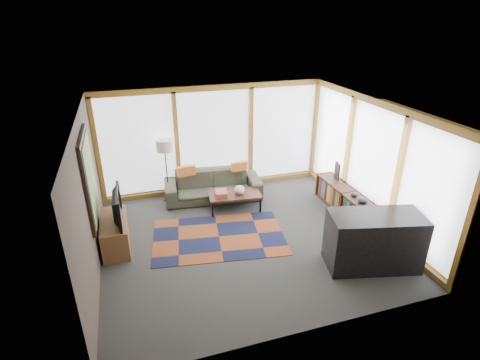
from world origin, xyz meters
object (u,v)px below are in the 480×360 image
object	(u,v)px
floor_lamp	(167,171)
coffee_table	(235,202)
bar_counter	(374,241)
tv_console	(115,233)
television	(113,207)
sofa	(213,186)
bookshelf	(348,203)

from	to	relation	value
floor_lamp	coffee_table	distance (m)	1.74
coffee_table	bar_counter	world-z (taller)	bar_counter
floor_lamp	tv_console	world-z (taller)	floor_lamp
tv_console	coffee_table	bearing A→B (deg)	15.45
floor_lamp	bar_counter	distance (m)	4.74
television	bar_counter	distance (m)	4.69
tv_console	bar_counter	bearing A→B (deg)	-24.39
sofa	bar_counter	world-z (taller)	bar_counter
sofa	tv_console	world-z (taller)	sofa
coffee_table	bookshelf	world-z (taller)	bookshelf
coffee_table	tv_console	world-z (taller)	tv_console
tv_console	bar_counter	size ratio (longest dim) A/B	0.73
coffee_table	bar_counter	xyz separation A→B (m)	(1.72, -2.67, 0.31)
coffee_table	television	xyz separation A→B (m)	(-2.54, -0.75, 0.67)
sofa	floor_lamp	size ratio (longest dim) A/B	1.50
television	sofa	bearing A→B (deg)	-56.45
sofa	bookshelf	world-z (taller)	sofa
bookshelf	floor_lamp	bearing A→B (deg)	152.55
bookshelf	television	world-z (taller)	television
bar_counter	floor_lamp	bearing A→B (deg)	144.21
floor_lamp	bar_counter	size ratio (longest dim) A/B	0.96
floor_lamp	coffee_table	size ratio (longest dim) A/B	1.30
sofa	coffee_table	xyz separation A→B (m)	(0.33, -0.68, -0.14)
bar_counter	sofa	bearing A→B (deg)	134.99
bookshelf	television	xyz separation A→B (m)	(-4.85, 0.24, 0.59)
floor_lamp	tv_console	distance (m)	2.09
sofa	bookshelf	xyz separation A→B (m)	(2.63, -1.67, -0.05)
coffee_table	sofa	bearing A→B (deg)	115.83
floor_lamp	television	bearing A→B (deg)	-125.24
coffee_table	bookshelf	xyz separation A→B (m)	(2.30, -0.99, 0.08)
television	floor_lamp	bearing A→B (deg)	-34.56
coffee_table	bar_counter	bearing A→B (deg)	-57.16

